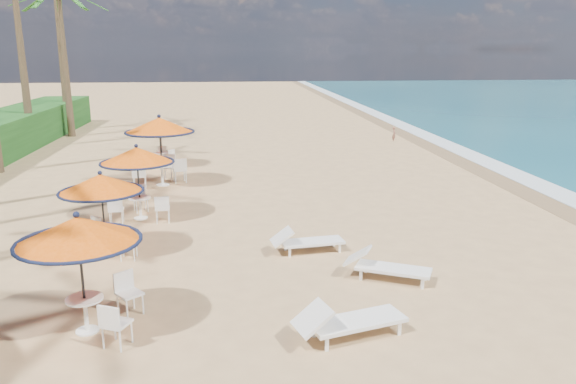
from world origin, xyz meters
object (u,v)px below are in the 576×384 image
object	(u,v)px
station_0	(83,241)
lounger_mid	(384,266)
station_4	(161,129)
lounger_near	(346,320)
station_3	(160,134)
station_2	(137,164)
lounger_far	(305,241)
station_1	(102,191)

from	to	relation	value
station_0	lounger_mid	world-z (taller)	station_0
station_4	lounger_mid	size ratio (longest dim) A/B	1.08
lounger_near	lounger_mid	world-z (taller)	lounger_near
station_0	station_3	size ratio (longest dim) A/B	0.85
station_0	station_2	xyz separation A→B (m)	(-0.15, 7.05, -0.06)
station_4	lounger_far	bearing A→B (deg)	-67.09
station_2	station_0	bearing A→B (deg)	-88.75
station_0	lounger_far	xyz separation A→B (m)	(4.40, 3.65, -1.42)
station_1	lounger_far	bearing A→B (deg)	-4.41
station_0	station_2	world-z (taller)	station_2
lounger_mid	lounger_far	world-z (taller)	lounger_mid
station_3	lounger_mid	size ratio (longest dim) A/B	1.35
station_1	station_3	distance (m)	7.37
station_0	station_1	world-z (taller)	station_0
station_1	station_2	xyz separation A→B (m)	(0.39, 3.01, 0.04)
station_2	lounger_near	world-z (taller)	station_2
station_3	lounger_near	size ratio (longest dim) A/B	1.24
station_2	lounger_near	xyz separation A→B (m)	(4.70, -7.78, -1.33)
station_4	lounger_mid	xyz separation A→B (m)	(6.28, -13.14, -1.30)
station_0	station_4	xyz separation A→B (m)	(-0.36, 14.91, -0.11)
lounger_mid	lounger_near	bearing A→B (deg)	-92.50
station_4	lounger_near	size ratio (longest dim) A/B	0.99
station_3	lounger_near	world-z (taller)	station_3
station_4	lounger_near	distance (m)	16.44
station_0	station_3	xyz separation A→B (m)	(0.03, 11.38, 0.22)
lounger_near	station_0	bearing A→B (deg)	154.43
station_0	station_1	xyz separation A→B (m)	(-0.54, 4.03, -0.10)
station_0	station_2	size ratio (longest dim) A/B	0.99
lounger_mid	station_0	bearing A→B (deg)	-137.03
station_1	station_4	size ratio (longest dim) A/B	1.01
lounger_mid	station_4	bearing A→B (deg)	141.86
station_4	lounger_far	world-z (taller)	station_4
station_1	station_0	bearing A→B (deg)	-82.32
station_1	station_3	bearing A→B (deg)	85.56
station_2	station_4	xyz separation A→B (m)	(-0.20, 7.87, -0.05)
station_1	station_2	size ratio (longest dim) A/B	0.94
station_3	station_2	bearing A→B (deg)	-92.37
station_1	lounger_near	world-z (taller)	station_1
station_1	station_4	bearing A→B (deg)	89.02
station_4	lounger_near	bearing A→B (deg)	-72.60
station_1	lounger_far	size ratio (longest dim) A/B	1.12
lounger_far	station_0	bearing A→B (deg)	-148.15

